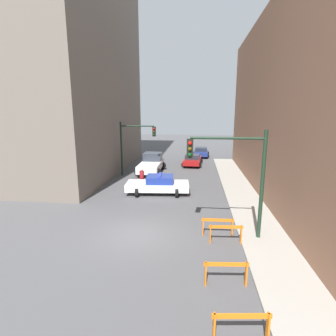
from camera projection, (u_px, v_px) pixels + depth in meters
ground_plane at (139, 234)px, 13.30m from camera, size 120.00×120.00×0.00m
sidewalk_right at (265, 240)px, 12.61m from camera, size 2.40×44.00×0.12m
building_corner_left at (47, 43)px, 25.55m from camera, size 14.00×20.00×25.30m
traffic_light_near at (238, 168)px, 12.20m from camera, size 3.64×0.35×5.20m
traffic_light_far at (132, 141)px, 24.88m from camera, size 3.44×0.35×5.20m
police_car at (158, 184)px, 19.80m from camera, size 4.83×2.59×1.52m
white_truck at (151, 164)px, 26.89m from camera, size 2.65×5.40×1.90m
parked_car_near at (192, 160)px, 30.35m from camera, size 2.46×4.41×1.31m
parked_car_mid at (201, 152)px, 36.30m from camera, size 2.36×4.35×1.31m
pedestrian_crossing at (142, 178)px, 21.14m from camera, size 0.42×0.42×1.66m
barrier_front at (241, 323)px, 6.94m from camera, size 1.60×0.33×0.90m
barrier_mid at (226, 270)px, 9.28m from camera, size 1.60×0.29×0.90m
barrier_back at (226, 231)px, 12.29m from camera, size 1.60×0.26×0.90m
barrier_corner at (218, 224)px, 13.07m from camera, size 1.60×0.21×0.90m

